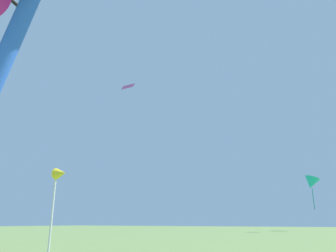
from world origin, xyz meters
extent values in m
cylinder|color=blue|center=(-0.07, 0.17, 1.61)|extent=(0.29, 0.16, 0.62)
cone|color=#19B2AD|center=(-2.41, 32.51, 4.31)|extent=(2.12, 2.00, 1.57)
cylinder|color=#117C79|center=(-2.41, 32.51, 2.82)|extent=(0.06, 0.06, 1.94)
pyramid|color=purple|center=(-9.96, 13.73, 8.76)|extent=(0.81, 0.75, 0.46)
cylinder|color=silver|center=(-4.15, 4.00, 0.92)|extent=(0.04, 0.04, 1.84)
cone|color=yellow|center=(-4.01, 4.00, 1.72)|extent=(0.28, 0.24, 0.24)
camera|label=1|loc=(1.34, -0.67, 0.74)|focal=34.36mm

